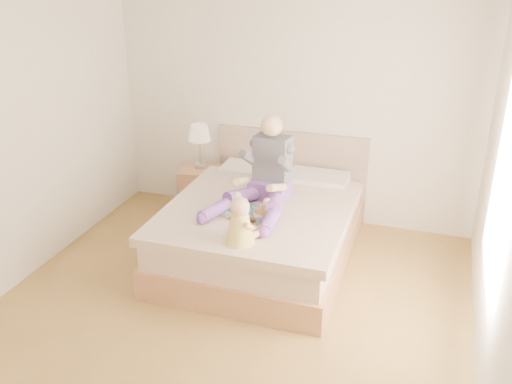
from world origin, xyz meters
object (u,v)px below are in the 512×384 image
(adult, at_px, (265,177))
(nightstand, at_px, (200,190))
(bed, at_px, (264,226))
(tray, at_px, (246,211))
(baby, at_px, (241,224))

(adult, bearing_deg, nightstand, 150.50)
(bed, height_order, tray, bed)
(bed, relative_size, baby, 5.34)
(bed, height_order, adult, adult)
(nightstand, bearing_deg, baby, -69.08)
(bed, relative_size, adult, 2.06)
(nightstand, distance_m, tray, 1.47)
(nightstand, relative_size, adult, 0.52)
(nightstand, relative_size, baby, 1.35)
(nightstand, xyz_separation_m, adult, (1.01, -0.75, 0.58))
(bed, bearing_deg, adult, -72.52)
(tray, bearing_deg, bed, 97.73)
(bed, distance_m, adult, 0.54)
(bed, bearing_deg, baby, -85.14)
(nightstand, height_order, baby, baby)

